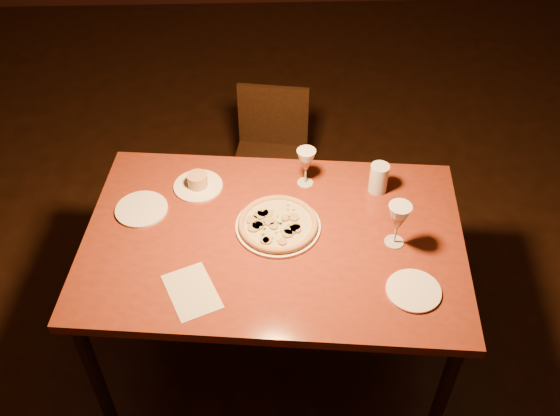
{
  "coord_description": "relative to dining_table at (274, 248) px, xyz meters",
  "views": [
    {
      "loc": [
        -0.31,
        -1.76,
        2.53
      ],
      "look_at": [
        -0.25,
        -0.06,
        0.89
      ],
      "focal_mm": 40.0,
      "sensor_mm": 36.0,
      "label": 1
    }
  ],
  "objects": [
    {
      "name": "chair_far",
      "position": [
        0.01,
        0.95,
        -0.28
      ],
      "size": [
        0.43,
        0.43,
        0.77
      ],
      "rotation": [
        0.0,
        0.0,
        -0.16
      ],
      "color": "black",
      "rests_on": "floor"
    },
    {
      "name": "menu_card",
      "position": [
        -0.3,
        -0.26,
        0.07
      ],
      "size": [
        0.24,
        0.27,
        0.0
      ],
      "primitive_type": "cube",
      "rotation": [
        0.0,
        0.0,
        0.41
      ],
      "color": "beige",
      "rests_on": "dining_table"
    },
    {
      "name": "pizza_plate",
      "position": [
        0.02,
        0.05,
        0.09
      ],
      "size": [
        0.33,
        0.33,
        0.04
      ],
      "color": "white",
      "rests_on": "dining_table"
    },
    {
      "name": "floor",
      "position": [
        0.28,
        0.11,
        -0.72
      ],
      "size": [
        7.0,
        7.0,
        0.0
      ],
      "primitive_type": "plane",
      "color": "black",
      "rests_on": "ground"
    },
    {
      "name": "water_tumbler",
      "position": [
        0.44,
        0.25,
        0.13
      ],
      "size": [
        0.08,
        0.08,
        0.13
      ],
      "primitive_type": "cylinder",
      "color": "silver",
      "rests_on": "dining_table"
    },
    {
      "name": "side_plate_left",
      "position": [
        -0.53,
        0.16,
        0.07
      ],
      "size": [
        0.21,
        0.21,
        0.01
      ],
      "primitive_type": "cylinder",
      "color": "white",
      "rests_on": "dining_table"
    },
    {
      "name": "ramekin_saucer",
      "position": [
        -0.31,
        0.3,
        0.09
      ],
      "size": [
        0.2,
        0.2,
        0.07
      ],
      "color": "white",
      "rests_on": "dining_table"
    },
    {
      "name": "wine_glass_far",
      "position": [
        0.14,
        0.3,
        0.16
      ],
      "size": [
        0.08,
        0.08,
        0.17
      ],
      "primitive_type": null,
      "color": "#AE5848",
      "rests_on": "dining_table"
    },
    {
      "name": "pendant_light",
      "position": [
        0.0,
        -0.0,
        0.94
      ],
      "size": [
        0.12,
        0.12,
        0.12
      ],
      "primitive_type": "sphere",
      "color": "#F59644",
      "rests_on": "ceiling"
    },
    {
      "name": "wine_glass_right",
      "position": [
        0.46,
        -0.05,
        0.17
      ],
      "size": [
        0.09,
        0.09,
        0.19
      ],
      "primitive_type": null,
      "color": "#AE5848",
      "rests_on": "dining_table"
    },
    {
      "name": "dining_table",
      "position": [
        0.0,
        0.0,
        0.0
      ],
      "size": [
        1.55,
        1.09,
        0.78
      ],
      "rotation": [
        0.0,
        0.0,
        -0.1
      ],
      "color": "maroon",
      "rests_on": "floor"
    },
    {
      "name": "side_plate_near",
      "position": [
        0.49,
        -0.29,
        0.07
      ],
      "size": [
        0.2,
        0.2,
        0.01
      ],
      "primitive_type": "cylinder",
      "color": "white",
      "rests_on": "dining_table"
    }
  ]
}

